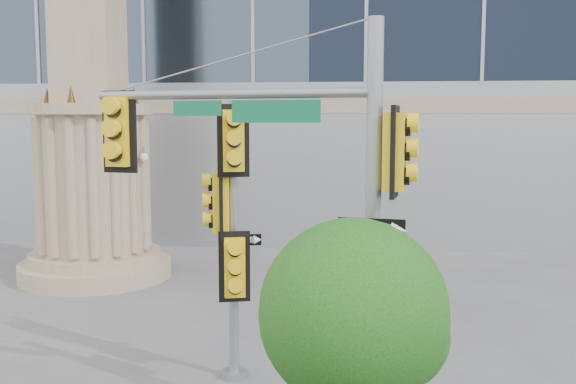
{
  "coord_description": "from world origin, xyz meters",
  "views": [
    {
      "loc": [
        1.48,
        -9.05,
        4.62
      ],
      "look_at": [
        0.41,
        2.0,
        3.39
      ],
      "focal_mm": 40.0,
      "sensor_mm": 36.0,
      "label": 1
    }
  ],
  "objects": [
    {
      "name": "monument",
      "position": [
        -6.0,
        9.0,
        5.52
      ],
      "size": [
        4.4,
        4.4,
        16.6
      ],
      "color": "gray",
      "rests_on": "ground"
    },
    {
      "name": "main_signal_pole",
      "position": [
        0.74,
        -0.02,
        3.72
      ],
      "size": [
        4.61,
        1.25,
        6.01
      ],
      "rotation": [
        0.0,
        0.0,
        -0.18
      ],
      "color": "slate",
      "rests_on": "ground"
    },
    {
      "name": "secondary_signal_pole",
      "position": [
        -0.59,
        1.88,
        2.93
      ],
      "size": [
        0.92,
        0.66,
        4.99
      ],
      "rotation": [
        0.0,
        0.0,
        0.25
      ],
      "color": "slate",
      "rests_on": "ground"
    },
    {
      "name": "street_tree",
      "position": [
        1.58,
        -1.78,
        2.32
      ],
      "size": [
        2.26,
        2.21,
        3.52
      ],
      "color": "gray",
      "rests_on": "ground"
    }
  ]
}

